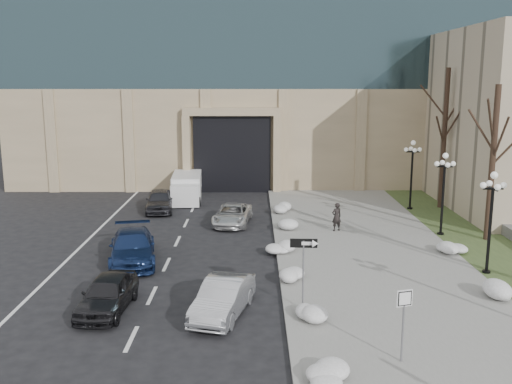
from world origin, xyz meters
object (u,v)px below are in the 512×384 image
Objects in this scene: pedestrian at (337,217)px; one_way_sign at (308,252)px; car_c at (132,247)px; lamppost_b at (491,209)px; car_b at (223,298)px; lamppost_c at (444,183)px; keep_sign at (404,310)px; car_e at (160,200)px; box_truck at (187,188)px; car_a at (107,294)px; car_d at (233,215)px; lamppost_d at (412,166)px.

pedestrian is 11.84m from one_way_sign.
car_c is 16.75m from lamppost_b.
pedestrian is at bearing 79.34° from one_way_sign.
car_b is 0.89× the size of lamppost_c.
keep_sign is at bearing -55.15° from car_c.
car_e is 0.73× the size of box_truck.
keep_sign reaches higher than car_e.
keep_sign is (5.75, -3.85, 1.12)m from car_b.
pedestrian is (10.67, 5.40, 0.19)m from car_c.
car_b is at bearing -1.54° from car_a.
car_d is 6.15m from car_e.
car_d is (4.58, 7.37, -0.14)m from car_c.
keep_sign is at bearing -18.97° from car_a.
car_c is at bearing 4.65° from pedestrian.
car_b is 21.19m from lamppost_d.
lamppost_c is at bearing 150.35° from pedestrian.
box_truck is at bearing -65.27° from pedestrian.
car_b is 16.25m from lamppost_c.
lamppost_d is at bearing -4.92° from car_e.
car_d is 18.56m from keep_sign.
box_truck is (-9.71, 9.09, -0.05)m from pedestrian.
keep_sign is at bearing -68.28° from car_e.
one_way_sign is (3.20, 0.30, 1.69)m from car_b.
box_truck is 21.73m from one_way_sign.
keep_sign is 22.18m from lamppost_d.
car_a is at bearing -178.00° from one_way_sign.
box_truck is at bearing 91.75° from car_a.
car_c is 0.88× the size of box_truck.
lamppost_b reaches higher than one_way_sign.
car_e is 17.09m from lamppost_d.
car_e reaches higher than car_a.
lamppost_c reaches higher than pedestrian.
car_e is at bearing -48.60° from pedestrian.
car_d is at bearing -66.92° from box_truck.
car_a is at bearing -93.20° from car_e.
pedestrian is 8.44m from lamppost_d.
car_e is at bearing 96.10° from car_a.
box_truck is at bearing 133.53° from lamppost_b.
lamppost_b is 6.50m from lamppost_c.
car_b is at bearing -83.62° from box_truck.
one_way_sign is 13.69m from lamppost_c.
lamppost_d reaches higher than pedestrian.
one_way_sign is at bearing 54.40° from pedestrian.
lamppost_d is at bearing 24.50° from car_d.
car_b is 18.02m from car_e.
car_d is 7.99m from box_truck.
one_way_sign reaches higher than car_e.
lamppost_b is at bearing -90.00° from lamppost_d.
keep_sign is 10.33m from lamppost_b.
car_c is 10.92m from car_e.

